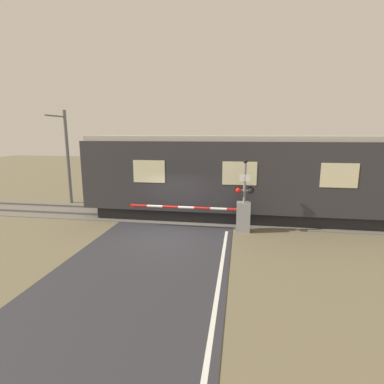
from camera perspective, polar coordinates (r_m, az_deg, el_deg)
The scene contains 6 objects.
ground_plane at distance 12.86m, azimuth -4.97°, elevation -8.39°, with size 80.00×80.00×0.00m, color #6B6047.
track_bed at distance 15.86m, azimuth -2.11°, elevation -4.45°, with size 36.00×3.20×0.13m.
train at distance 15.12m, azimuth 9.02°, elevation 2.79°, with size 15.41×2.79×4.16m.
crossing_barrier at distance 13.39m, azimuth 8.08°, elevation -4.44°, with size 5.51×0.44×1.34m.
signal_post at distance 13.07m, azimuth 9.95°, elevation 0.10°, with size 0.83×0.26×3.21m.
catenary_pole at distance 19.75m, azimuth -22.69°, elevation 6.46°, with size 0.20×1.90×5.63m.
Camera 1 is at (3.03, -11.73, 4.31)m, focal length 28.00 mm.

